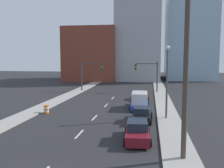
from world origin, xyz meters
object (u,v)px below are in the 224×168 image
object	(u,v)px
traffic_signal_left	(88,72)
utility_pole_right_near	(186,70)
traffic_barrel	(46,109)
sedan_black	(142,115)
street_lamp	(167,77)
traffic_signal_right	(150,72)
box_truck_blue	(140,101)
sedan_orange	(142,95)
sedan_maroon	(137,131)

from	to	relation	value
traffic_signal_left	utility_pole_right_near	size ratio (longest dim) A/B	0.52
traffic_barrel	sedan_black	bearing A→B (deg)	-9.61
traffic_signal_left	street_lamp	bearing A→B (deg)	-56.31
traffic_signal_right	utility_pole_right_near	size ratio (longest dim) A/B	0.52
box_truck_blue	traffic_barrel	bearing A→B (deg)	-157.56
traffic_signal_right	sedan_orange	distance (m)	8.46
traffic_barrel	utility_pole_right_near	bearing A→B (deg)	-38.93
traffic_barrel	sedan_orange	size ratio (longest dim) A/B	0.21
traffic_barrel	sedan_maroon	bearing A→B (deg)	-35.81
box_truck_blue	traffic_signal_left	bearing A→B (deg)	123.80
utility_pole_right_near	sedan_maroon	xyz separation A→B (m)	(-2.99, 3.33, -4.85)
sedan_orange	street_lamp	bearing A→B (deg)	-78.94
utility_pole_right_near	traffic_barrel	world-z (taller)	utility_pole_right_near
traffic_signal_right	street_lamp	distance (m)	19.89
traffic_barrel	sedan_orange	world-z (taller)	sedan_orange
traffic_signal_left	sedan_orange	xyz separation A→B (m)	(10.34, -7.82, -3.01)
traffic_signal_left	sedan_maroon	distance (m)	29.04
utility_pole_right_near	street_lamp	world-z (taller)	utility_pole_right_near
traffic_signal_left	traffic_barrel	distance (m)	19.44
box_truck_blue	sedan_orange	bearing A→B (deg)	88.24
sedan_maroon	sedan_black	size ratio (longest dim) A/B	1.06
street_lamp	box_truck_blue	bearing A→B (deg)	119.78
box_truck_blue	sedan_orange	size ratio (longest dim) A/B	1.29
traffic_signal_right	sedan_black	bearing A→B (deg)	-92.14
utility_pole_right_near	traffic_barrel	distance (m)	18.24
sedan_black	traffic_signal_left	bearing A→B (deg)	118.96
street_lamp	traffic_signal_right	bearing A→B (deg)	94.78
traffic_signal_right	sedan_orange	world-z (taller)	traffic_signal_right
traffic_signal_left	sedan_black	distance (m)	23.80
utility_pole_right_near	sedan_orange	distance (m)	23.14
traffic_signal_left	traffic_signal_right	bearing A→B (deg)	0.00
traffic_signal_right	street_lamp	xyz separation A→B (m)	(1.66, -19.81, 0.74)
traffic_signal_right	sedan_black	world-z (taller)	traffic_signal_right
sedan_black	traffic_signal_right	bearing A→B (deg)	89.69
street_lamp	sedan_orange	size ratio (longest dim) A/B	1.64
traffic_barrel	traffic_signal_right	bearing A→B (deg)	58.86
traffic_signal_left	box_truck_blue	distance (m)	18.11
traffic_signal_right	street_lamp	world-z (taller)	street_lamp
traffic_signal_left	sedan_maroon	world-z (taller)	traffic_signal_left
traffic_signal_right	sedan_black	distance (m)	21.24
traffic_signal_left	sedan_maroon	size ratio (longest dim) A/B	1.23
traffic_signal_left	traffic_barrel	xyz separation A→B (m)	(-0.04, -19.18, -3.18)
sedan_black	traffic_barrel	bearing A→B (deg)	172.22
traffic_signal_right	traffic_barrel	world-z (taller)	traffic_signal_right
traffic_signal_left	box_truck_blue	world-z (taller)	traffic_signal_left
sedan_black	sedan_orange	world-z (taller)	sedan_black
utility_pole_right_near	traffic_barrel	bearing A→B (deg)	141.07
traffic_signal_left	box_truck_blue	size ratio (longest dim) A/B	0.96
traffic_signal_right	sedan_orange	size ratio (longest dim) A/B	1.23
traffic_signal_left	utility_pole_right_near	xyz separation A→B (m)	(13.60, -30.19, 1.88)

